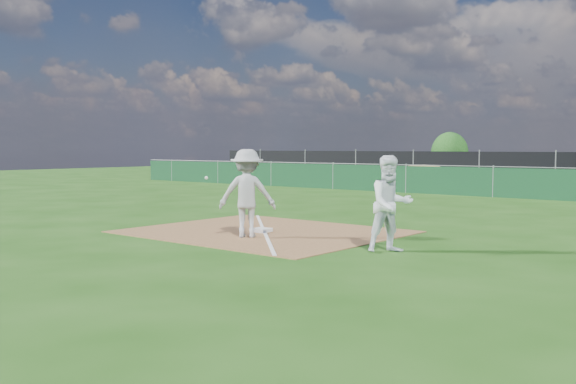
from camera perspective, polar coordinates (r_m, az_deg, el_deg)
The scene contains 12 objects.
ground at distance 22.88m, azimuth 13.06°, elevation -1.20°, with size 90.00×90.00×0.00m, color #1B490F.
infield_dirt at distance 15.41m, azimuth -2.14°, elevation -3.55°, with size 6.00×5.00×0.02m, color brown.
foul_line at distance 15.41m, azimuth -2.14°, elevation -3.50°, with size 0.08×7.00×0.01m, color white.
green_fence at distance 27.39m, azimuth 17.77°, elevation 0.81°, with size 44.00×0.05×1.20m, color #0F391E.
dirt_mound at distance 32.67m, azimuth 11.91°, elevation 1.37°, with size 3.38×2.60×1.17m, color #9F874D.
black_fence at distance 34.93m, azimuth 22.68°, elevation 1.83°, with size 46.00×0.04×1.80m, color black.
first_base at distance 15.33m, azimuth -2.38°, elevation -3.40°, with size 0.40×0.40×0.08m, color white.
play_at_first at distance 14.36m, azimuth -3.66°, elevation -0.11°, with size 2.03×1.34×1.97m.
runner at distance 12.52m, azimuth 9.11°, elevation -1.07°, with size 0.91×0.71×1.88m, color white.
car_left at distance 40.75m, azimuth 18.77°, elevation 2.04°, with size 1.85×4.59×1.57m, color #B7BAC0.
car_mid at distance 39.20m, azimuth 23.54°, elevation 1.91°, with size 1.74×5.00×1.65m, color black.
tree_left at distance 47.76m, azimuth 14.17°, elevation 3.37°, with size 2.64×2.64×3.14m.
Camera 1 is at (10.18, -10.39, 2.03)m, focal length 40.00 mm.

